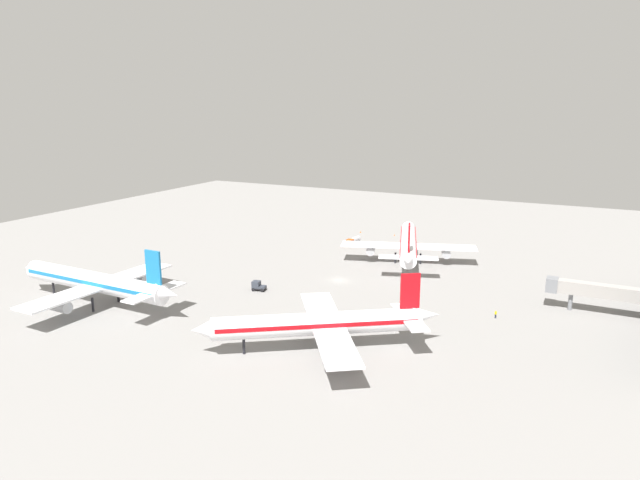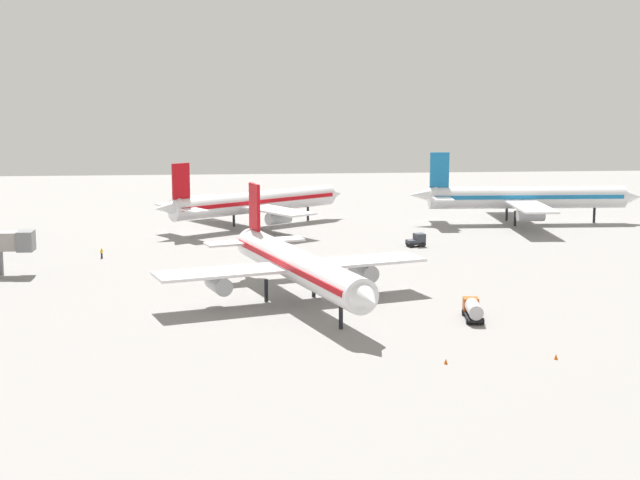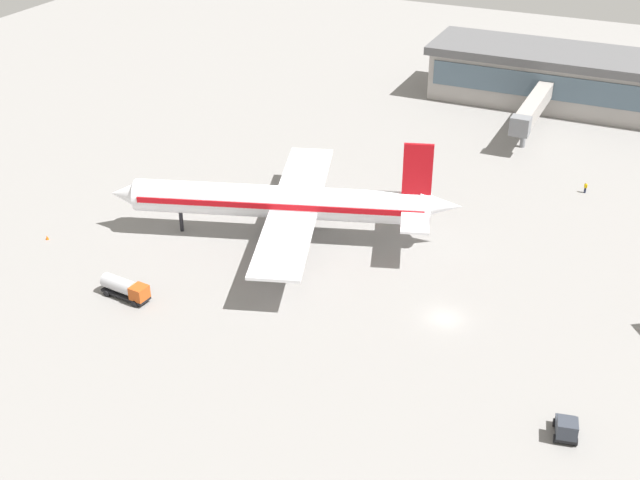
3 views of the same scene
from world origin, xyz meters
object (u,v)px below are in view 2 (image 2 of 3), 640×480
(safety_cone_mid_apron, at_px, (556,357))
(airplane_at_gate, at_px, (297,265))
(airplane_taxiing, at_px, (524,198))
(baggage_tug, at_px, (417,240))
(fuel_truck, at_px, (473,309))
(airplane_distant, at_px, (254,202))
(safety_cone_near_gate, at_px, (446,361))
(ground_crew_worker, at_px, (102,253))

(safety_cone_mid_apron, bearing_deg, airplane_at_gate, -137.13)
(airplane_taxiing, relative_size, baggage_tug, 13.73)
(fuel_truck, bearing_deg, airplane_taxiing, -14.56)
(fuel_truck, xyz_separation_m, safety_cone_mid_apron, (17.60, 4.86, -1.09))
(airplane_distant, bearing_deg, baggage_tug, -74.37)
(airplane_taxiing, bearing_deg, airplane_distant, -177.41)
(baggage_tug, xyz_separation_m, fuel_truck, (52.24, -2.64, 0.23))
(fuel_truck, distance_m, safety_cone_near_gate, 19.71)
(airplane_at_gate, distance_m, airplane_taxiing, 83.37)
(airplane_at_gate, height_order, safety_cone_mid_apron, airplane_at_gate)
(airplane_taxiing, xyz_separation_m, safety_cone_near_gate, (95.04, -36.78, -5.04))
(ground_crew_worker, bearing_deg, airplane_at_gate, 164.69)
(airplane_taxiing, height_order, baggage_tug, airplane_taxiing)
(fuel_truck, distance_m, ground_crew_worker, 69.24)
(airplane_at_gate, relative_size, ground_crew_worker, 27.54)
(airplane_distant, distance_m, ground_crew_worker, 40.37)
(baggage_tug, distance_m, ground_crew_worker, 55.05)
(baggage_tug, bearing_deg, fuel_truck, -104.37)
(airplane_at_gate, relative_size, airplane_distant, 1.16)
(baggage_tug, bearing_deg, airplane_distant, 128.51)
(airplane_at_gate, distance_m, safety_cone_mid_apron, 38.93)
(airplane_at_gate, bearing_deg, safety_cone_mid_apron, 24.95)
(ground_crew_worker, relative_size, safety_cone_mid_apron, 2.78)
(airplane_at_gate, height_order, airplane_distant, airplane_at_gate)
(airplane_at_gate, xyz_separation_m, fuel_truck, (10.71, 21.42, -3.84))
(airplane_distant, distance_m, baggage_tug, 37.65)
(airplane_taxiing, height_order, airplane_distant, airplane_taxiing)
(airplane_taxiing, height_order, fuel_truck, airplane_taxiing)
(fuel_truck, bearing_deg, airplane_at_gate, 69.83)
(airplane_at_gate, bearing_deg, fuel_truck, 45.52)
(baggage_tug, bearing_deg, ground_crew_worker, 175.35)
(airplane_at_gate, relative_size, airplane_taxiing, 0.95)
(airplane_distant, xyz_separation_m, ground_crew_worker, (30.62, -25.97, -4.19))
(baggage_tug, xyz_separation_m, ground_crew_worker, (6.54, -54.65, -0.31))
(airplane_at_gate, relative_size, safety_cone_near_gate, 76.65)
(safety_cone_near_gate, relative_size, safety_cone_mid_apron, 1.00)
(airplane_distant, xyz_separation_m, safety_cone_mid_apron, (93.91, 30.90, -4.74))
(safety_cone_mid_apron, bearing_deg, baggage_tug, -178.18)
(airplane_at_gate, xyz_separation_m, airplane_taxiing, (-66.09, 50.81, 0.11))
(airplane_at_gate, height_order, fuel_truck, airplane_at_gate)
(airplane_at_gate, relative_size, safety_cone_mid_apron, 76.65)
(airplane_at_gate, height_order, safety_cone_near_gate, airplane_at_gate)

